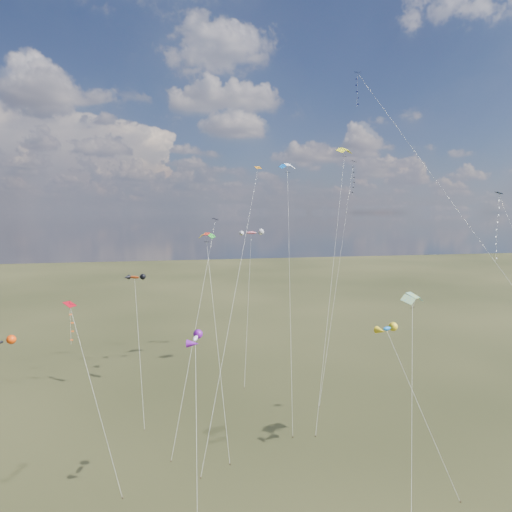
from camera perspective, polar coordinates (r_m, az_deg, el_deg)
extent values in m
plane|color=black|center=(45.26, 5.48, -27.04)|extent=(400.00, 400.00, 0.00)
cube|color=black|center=(74.86, 12.10, 11.53)|extent=(1.18, 1.18, 0.36)
cylinder|color=silver|center=(65.50, 10.25, -1.75)|extent=(11.10, 15.75, 32.40)
cube|color=#332316|center=(60.69, 7.90, -18.15)|extent=(0.10, 0.10, 0.12)
cube|color=#0F1248|center=(65.31, 12.58, 21.50)|extent=(0.97, 0.95, 0.31)
cylinder|color=silver|center=(49.91, 26.45, 1.38)|extent=(10.43, 36.53, 42.52)
cube|color=black|center=(62.56, -5.11, 4.63)|extent=(1.03, 1.05, 0.30)
cylinder|color=silver|center=(54.32, -7.41, -7.99)|extent=(6.98, 18.80, 23.45)
cube|color=#332316|center=(49.59, -10.58, -23.90)|extent=(0.10, 0.10, 0.12)
cube|color=#A20613|center=(47.97, -22.26, -5.60)|extent=(1.26, 1.28, 0.46)
cylinder|color=silver|center=(45.85, -19.54, -16.07)|extent=(5.12, 8.13, 15.46)
cube|color=#332316|center=(45.44, -16.34, -27.01)|extent=(0.10, 0.10, 0.12)
cube|color=#101E49|center=(52.98, 28.09, 6.98)|extent=(0.72, 0.74, 0.22)
cube|color=#C8730F|center=(64.78, 0.27, 11.00)|extent=(0.96, 0.90, 0.39)
cylinder|color=silver|center=(52.91, -2.60, -4.37)|extent=(10.59, 23.08, 30.58)
cube|color=#332316|center=(46.77, -6.94, -25.80)|extent=(0.10, 0.10, 0.12)
cylinder|color=silver|center=(57.15, 9.45, -2.44)|extent=(9.26, 15.08, 33.09)
cube|color=#332316|center=(53.71, 7.45, -21.42)|extent=(0.10, 0.10, 0.12)
cylinder|color=silver|center=(58.48, 4.24, -3.05)|extent=(5.11, 20.12, 31.36)
cube|color=#332316|center=(53.31, 4.61, -21.61)|extent=(0.10, 0.10, 0.12)
cylinder|color=silver|center=(43.03, 18.93, -16.95)|extent=(6.76, 11.84, 16.24)
cylinder|color=silver|center=(52.47, -4.95, -9.51)|extent=(0.17, 17.55, 21.56)
cube|color=#332316|center=(48.51, -3.27, -24.53)|extent=(0.10, 0.10, 0.12)
ellipsoid|color=#C53F12|center=(62.04, -14.94, -2.58)|extent=(2.92, 2.49, 0.92)
cylinder|color=silver|center=(58.32, -14.39, -11.04)|extent=(1.21, 10.94, 15.85)
cube|color=#332316|center=(56.01, -13.75, -20.36)|extent=(0.10, 0.10, 0.12)
ellipsoid|color=silver|center=(38.09, -7.58, -10.16)|extent=(1.45, 2.77, 0.78)
cylinder|color=silver|center=(35.57, -7.43, -23.61)|extent=(0.96, 11.14, 14.09)
ellipsoid|color=red|center=(76.97, -0.60, 2.92)|extent=(3.82, 1.88, 1.17)
cylinder|color=silver|center=(70.43, -0.99, -5.89)|extent=(4.18, 15.17, 20.94)
cube|color=#332316|center=(65.85, -1.47, -16.16)|extent=(0.10, 0.10, 0.12)
ellipsoid|color=blue|center=(45.80, 16.05, -8.71)|extent=(2.10, 1.57, 1.01)
cylinder|color=silver|center=(45.68, 19.97, -17.64)|extent=(3.24, 7.35, 13.27)
cube|color=#332316|center=(46.82, 24.19, -26.22)|extent=(0.10, 0.10, 0.12)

